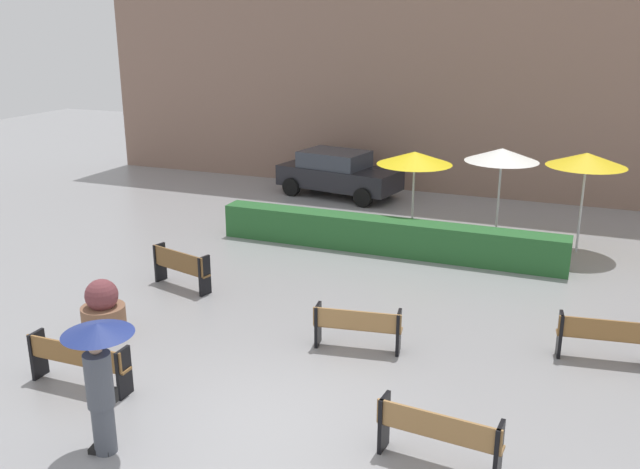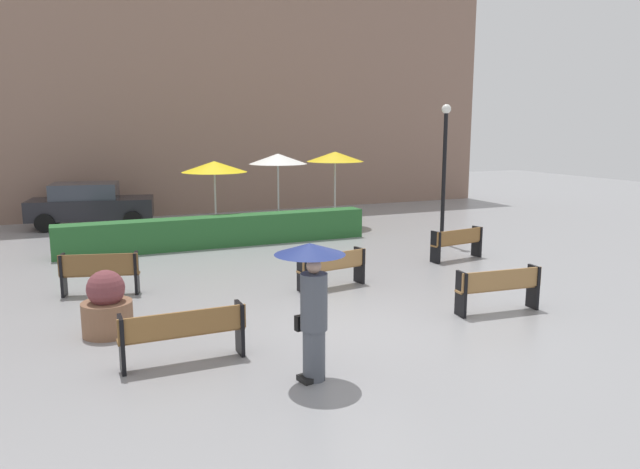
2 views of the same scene
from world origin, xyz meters
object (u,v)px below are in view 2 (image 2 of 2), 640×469
at_px(bench_near_right, 499,286).
at_px(bench_mid_center, 332,266).
at_px(bench_far_left, 100,271).
at_px(pedestrian_with_umbrella, 312,291).
at_px(planter_pot, 107,307).
at_px(bench_near_left, 183,331).
at_px(patio_umbrella_yellow_far, 335,157).
at_px(patio_umbrella_yellow, 214,167).
at_px(bench_far_right, 458,241).
at_px(patio_umbrella_white, 278,159).
at_px(lamp_post, 444,160).
at_px(parked_car, 90,204).

height_order(bench_near_right, bench_mid_center, bench_near_right).
xyz_separation_m(bench_far_left, bench_near_right, (6.94, -4.37, -0.01)).
bearing_deg(pedestrian_with_umbrella, planter_pot, 128.95).
distance_m(bench_far_left, bench_near_left, 4.57).
distance_m(bench_mid_center, pedestrian_with_umbrella, 4.97).
height_order(bench_near_left, patio_umbrella_yellow_far, patio_umbrella_yellow_far).
distance_m(bench_mid_center, patio_umbrella_yellow, 7.49).
height_order(bench_mid_center, bench_far_right, bench_far_right).
xyz_separation_m(patio_umbrella_yellow, patio_umbrella_white, (2.29, 0.37, 0.18)).
xyz_separation_m(bench_near_right, patio_umbrella_yellow, (-3.00, 10.16, 1.75)).
bearing_deg(bench_far_right, patio_umbrella_white, 113.83).
bearing_deg(bench_far_right, bench_far_left, 178.68).
height_order(lamp_post, patio_umbrella_yellow, lamp_post).
xyz_separation_m(bench_near_left, lamp_post, (9.09, 6.34, 2.04)).
bearing_deg(bench_near_left, lamp_post, 34.89).
height_order(pedestrian_with_umbrella, lamp_post, lamp_post).
xyz_separation_m(patio_umbrella_yellow, patio_umbrella_yellow_far, (4.42, 0.34, 0.22)).
bearing_deg(bench_far_left, parked_car, 88.09).
xyz_separation_m(bench_mid_center, patio_umbrella_yellow, (-0.83, 7.23, 1.79)).
distance_m(bench_mid_center, parked_car, 11.82).
bearing_deg(patio_umbrella_yellow_far, bench_far_left, -143.77).
xyz_separation_m(bench_far_left, bench_mid_center, (4.77, -1.44, -0.05)).
relative_size(bench_near_left, patio_umbrella_yellow, 0.77).
bearing_deg(patio_umbrella_white, patio_umbrella_yellow_far, -0.89).
distance_m(bench_far_right, patio_umbrella_yellow_far, 6.68).
height_order(bench_near_right, pedestrian_with_umbrella, pedestrian_with_umbrella).
distance_m(bench_far_right, parked_car, 13.06).
bearing_deg(patio_umbrella_white, bench_near_right, -86.14).
bearing_deg(patio_umbrella_yellow, patio_umbrella_yellow_far, 4.38).
height_order(bench_far_left, bench_near_right, bench_far_left).
xyz_separation_m(bench_near_right, bench_near_left, (-6.05, -0.11, -0.01)).
xyz_separation_m(bench_mid_center, parked_car, (-4.46, 10.94, 0.33)).
relative_size(patio_umbrella_white, patio_umbrella_yellow_far, 0.99).
bearing_deg(parked_car, pedestrian_with_umbrella, -82.02).
relative_size(pedestrian_with_umbrella, parked_car, 0.44).
bearing_deg(planter_pot, patio_umbrella_white, 54.48).
relative_size(bench_far_right, pedestrian_with_umbrella, 0.85).
bearing_deg(parked_car, bench_near_right, -64.47).
xyz_separation_m(lamp_post, parked_car, (-9.67, 7.65, -1.73)).
distance_m(bench_far_left, parked_car, 9.52).
bearing_deg(pedestrian_with_umbrella, bench_far_left, 113.10).
bearing_deg(lamp_post, bench_near_left, -145.11).
xyz_separation_m(bench_near_right, patio_umbrella_white, (-0.71, 10.53, 1.93)).
height_order(bench_near_left, lamp_post, lamp_post).
bearing_deg(bench_near_left, patio_umbrella_white, 63.36).
distance_m(bench_far_right, planter_pot, 9.42).
height_order(bench_near_right, patio_umbrella_yellow_far, patio_umbrella_yellow_far).
height_order(bench_near_left, patio_umbrella_white, patio_umbrella_white).
bearing_deg(lamp_post, patio_umbrella_yellow_far, 110.86).
bearing_deg(pedestrian_with_umbrella, patio_umbrella_yellow_far, 63.58).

